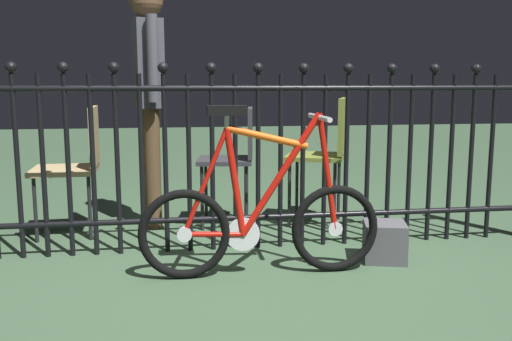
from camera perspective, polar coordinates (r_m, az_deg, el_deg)
ground_plane at (r=2.98m, az=0.28°, el=-11.02°), size 20.00×20.00×0.00m
iron_fence at (r=3.38m, az=-2.49°, el=1.84°), size 3.81×0.07×1.18m
bicycle at (r=2.95m, az=0.48°, el=-4.95°), size 1.29×0.40×0.90m
chair_charcoal at (r=3.96m, az=-2.12°, el=1.82°), size 0.44×0.43×0.84m
chair_tan at (r=3.91m, az=-17.78°, el=1.17°), size 0.44×0.43×0.86m
chair_olive at (r=4.01m, az=7.25°, el=2.37°), size 0.52×0.52×0.91m
person_visitor at (r=3.98m, az=-10.92°, el=8.70°), size 0.23×0.47×1.68m
display_crate at (r=3.33m, az=12.99°, el=-7.08°), size 0.29×0.29×0.22m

